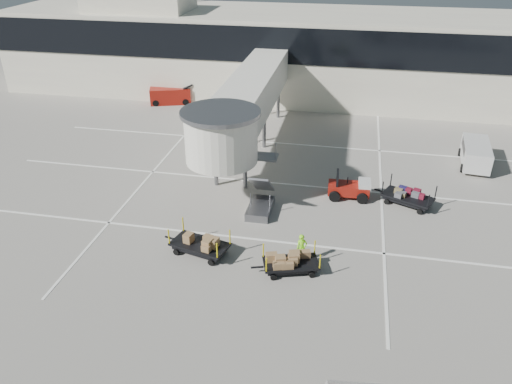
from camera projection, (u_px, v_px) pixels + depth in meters
ground at (268, 262)px, 26.22m from camera, size 140.00×140.00×0.00m
lane_markings at (282, 181)px, 34.37m from camera, size 40.00×30.00×0.02m
terminal at (317, 53)px, 50.12m from camera, size 64.00×12.11×15.20m
jet_bridge at (244, 105)px, 35.43m from camera, size 5.70×20.40×6.03m
baggage_tug at (350, 188)px, 32.15m from camera, size 2.72×1.80×1.74m
suitcase_cart at (406, 196)px, 31.40m from camera, size 3.75×2.65×1.47m
box_cart_near at (288, 262)px, 25.36m from camera, size 3.51×2.17×1.35m
box_cart_far at (199, 245)px, 26.72m from camera, size 3.87×2.25×1.48m
ground_worker at (302, 248)px, 25.97m from camera, size 0.69×0.58×1.60m
minivan at (476, 152)px, 36.31m from camera, size 2.29×4.56×1.67m
belt_loader at (171, 96)px, 48.85m from camera, size 4.46×2.79×2.02m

